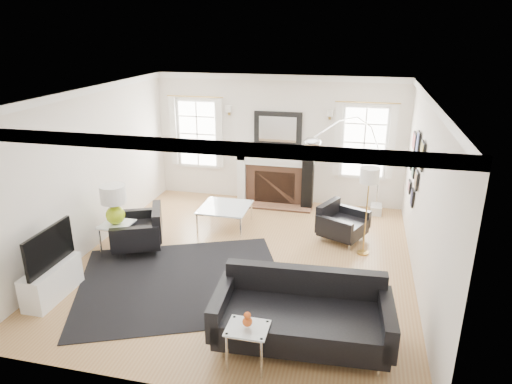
% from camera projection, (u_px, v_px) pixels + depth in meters
% --- Properties ---
extents(floor, '(6.00, 6.00, 0.00)m').
position_uv_depth(floor, '(244.00, 260.00, 7.75)').
color(floor, '#A16F43').
rests_on(floor, ground).
extents(back_wall, '(5.50, 0.04, 2.80)m').
position_uv_depth(back_wall, '(278.00, 140.00, 10.02)').
color(back_wall, silver).
rests_on(back_wall, floor).
extents(front_wall, '(5.50, 0.04, 2.80)m').
position_uv_depth(front_wall, '(168.00, 277.00, 4.52)').
color(front_wall, silver).
rests_on(front_wall, floor).
extents(left_wall, '(0.04, 6.00, 2.80)m').
position_uv_depth(left_wall, '(89.00, 171.00, 7.86)').
color(left_wall, silver).
rests_on(left_wall, floor).
extents(right_wall, '(0.04, 6.00, 2.80)m').
position_uv_depth(right_wall, '(425.00, 196.00, 6.68)').
color(right_wall, silver).
rests_on(right_wall, floor).
extents(ceiling, '(5.50, 6.00, 0.02)m').
position_uv_depth(ceiling, '(243.00, 93.00, 6.79)').
color(ceiling, white).
rests_on(ceiling, back_wall).
extents(crown_molding, '(5.50, 6.00, 0.12)m').
position_uv_depth(crown_molding, '(243.00, 98.00, 6.81)').
color(crown_molding, white).
rests_on(crown_molding, back_wall).
extents(fireplace, '(1.70, 0.69, 1.11)m').
position_uv_depth(fireplace, '(276.00, 180.00, 10.12)').
color(fireplace, white).
rests_on(fireplace, floor).
extents(mantel_mirror, '(1.05, 0.07, 0.75)m').
position_uv_depth(mantel_mirror, '(278.00, 129.00, 9.89)').
color(mantel_mirror, black).
rests_on(mantel_mirror, back_wall).
extents(window_left, '(1.24, 0.15, 1.62)m').
position_uv_depth(window_left, '(198.00, 133.00, 10.34)').
color(window_left, white).
rests_on(window_left, back_wall).
extents(window_right, '(1.24, 0.15, 1.62)m').
position_uv_depth(window_right, '(364.00, 142.00, 9.55)').
color(window_right, white).
rests_on(window_right, back_wall).
extents(gallery_wall, '(0.04, 1.73, 1.29)m').
position_uv_depth(gallery_wall, '(415.00, 163.00, 7.83)').
color(gallery_wall, black).
rests_on(gallery_wall, right_wall).
extents(tv_unit, '(0.35, 1.00, 1.09)m').
position_uv_depth(tv_unit, '(52.00, 277.00, 6.60)').
color(tv_unit, white).
rests_on(tv_unit, floor).
extents(area_rug, '(3.85, 3.58, 0.01)m').
position_uv_depth(area_rug, '(182.00, 281.00, 7.09)').
color(area_rug, black).
rests_on(area_rug, floor).
extents(sofa, '(2.22, 1.12, 0.71)m').
position_uv_depth(sofa, '(302.00, 315.00, 5.63)').
color(sofa, black).
rests_on(sofa, floor).
extents(armchair_left, '(1.13, 1.18, 0.63)m').
position_uv_depth(armchair_left, '(140.00, 231.00, 8.03)').
color(armchair_left, black).
rests_on(armchair_left, floor).
extents(armchair_right, '(1.00, 1.05, 0.56)m').
position_uv_depth(armchair_right, '(340.00, 223.00, 8.43)').
color(armchair_right, black).
rests_on(armchair_right, floor).
extents(coffee_table, '(0.94, 0.94, 0.42)m').
position_uv_depth(coffee_table, '(225.00, 208.00, 8.95)').
color(coffee_table, silver).
rests_on(coffee_table, floor).
extents(side_table_left, '(0.51, 0.51, 0.56)m').
position_uv_depth(side_table_left, '(117.00, 229.00, 7.85)').
color(side_table_left, silver).
rests_on(side_table_left, floor).
extents(nesting_table, '(0.48, 0.40, 0.53)m').
position_uv_depth(nesting_table, '(248.00, 336.00, 5.20)').
color(nesting_table, silver).
rests_on(nesting_table, floor).
extents(gourd_lamp, '(0.43, 0.43, 0.69)m').
position_uv_depth(gourd_lamp, '(114.00, 202.00, 7.67)').
color(gourd_lamp, '#A4C318').
rests_on(gourd_lamp, side_table_left).
extents(orange_vase, '(0.12, 0.12, 0.18)m').
position_uv_depth(orange_vase, '(247.00, 320.00, 5.13)').
color(orange_vase, '#D4531B').
rests_on(orange_vase, nesting_table).
extents(arc_floor_lamp, '(1.56, 1.44, 2.20)m').
position_uv_depth(arc_floor_lamp, '(347.00, 165.00, 8.93)').
color(arc_floor_lamp, silver).
rests_on(arc_floor_lamp, floor).
extents(stick_floor_lamp, '(0.32, 0.32, 1.56)m').
position_uv_depth(stick_floor_lamp, '(369.00, 180.00, 7.52)').
color(stick_floor_lamp, '#BB9140').
rests_on(stick_floor_lamp, floor).
extents(speaker_tower, '(0.24, 0.24, 1.20)m').
position_uv_depth(speaker_tower, '(308.00, 182.00, 9.81)').
color(speaker_tower, black).
rests_on(speaker_tower, floor).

